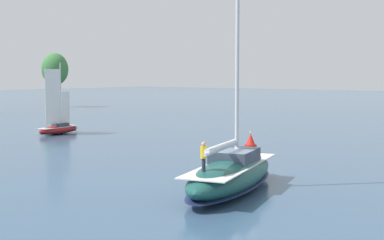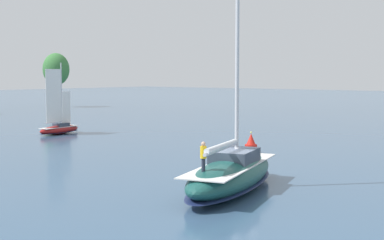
{
  "view_description": "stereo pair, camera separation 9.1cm",
  "coord_description": "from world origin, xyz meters",
  "px_view_note": "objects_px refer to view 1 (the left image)",
  "views": [
    {
      "loc": [
        -25.62,
        -17.75,
        6.86
      ],
      "look_at": [
        0.0,
        3.0,
        4.06
      ],
      "focal_mm": 50.0,
      "sensor_mm": 36.0,
      "label": 1
    },
    {
      "loc": [
        -25.56,
        -17.83,
        6.86
      ],
      "look_at": [
        0.0,
        3.0,
        4.06
      ],
      "focal_mm": 50.0,
      "sensor_mm": 36.0,
      "label": 2
    }
  ],
  "objects_px": {
    "sailboat_moored_mid_channel": "(59,128)",
    "channel_buoy": "(251,145)",
    "tree_shore_left": "(55,69)",
    "sailboat_main": "(232,173)"
  },
  "relations": [
    {
      "from": "sailboat_moored_mid_channel",
      "to": "channel_buoy",
      "type": "relative_size",
      "value": 4.28
    },
    {
      "from": "tree_shore_left",
      "to": "channel_buoy",
      "type": "xyz_separation_m",
      "value": [
        -30.41,
        -68.37,
        -7.22
      ]
    },
    {
      "from": "tree_shore_left",
      "to": "channel_buoy",
      "type": "distance_m",
      "value": 75.17
    },
    {
      "from": "sailboat_main",
      "to": "sailboat_moored_mid_channel",
      "type": "relative_size",
      "value": 1.95
    },
    {
      "from": "tree_shore_left",
      "to": "sailboat_main",
      "type": "distance_m",
      "value": 87.78
    },
    {
      "from": "tree_shore_left",
      "to": "sailboat_moored_mid_channel",
      "type": "xyz_separation_m",
      "value": [
        -31.46,
        -42.75,
        -7.27
      ]
    },
    {
      "from": "channel_buoy",
      "to": "tree_shore_left",
      "type": "bearing_deg",
      "value": 66.02
    },
    {
      "from": "sailboat_moored_mid_channel",
      "to": "channel_buoy",
      "type": "bearing_deg",
      "value": -87.65
    },
    {
      "from": "sailboat_main",
      "to": "sailboat_moored_mid_channel",
      "type": "bearing_deg",
      "value": 69.36
    },
    {
      "from": "tree_shore_left",
      "to": "channel_buoy",
      "type": "relative_size",
      "value": 5.92
    }
  ]
}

